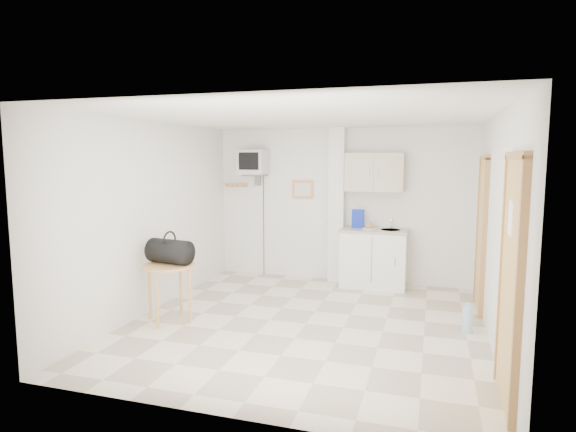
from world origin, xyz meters
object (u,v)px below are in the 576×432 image
(duffel_bag, at_px, (170,251))
(round_table, at_px, (169,272))
(water_bottle, at_px, (468,319))
(crt_television, at_px, (253,163))

(duffel_bag, bearing_deg, round_table, -72.98)
(round_table, bearing_deg, duffel_bag, 97.06)
(duffel_bag, relative_size, water_bottle, 1.65)
(round_table, xyz_separation_m, duffel_bag, (-0.01, 0.05, 0.25))
(crt_television, distance_m, round_table, 2.76)
(crt_television, height_order, water_bottle, crt_television)
(round_table, height_order, duffel_bag, duffel_bag)
(crt_television, height_order, round_table, crt_television)
(duffel_bag, height_order, water_bottle, duffel_bag)
(duffel_bag, distance_m, water_bottle, 3.66)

